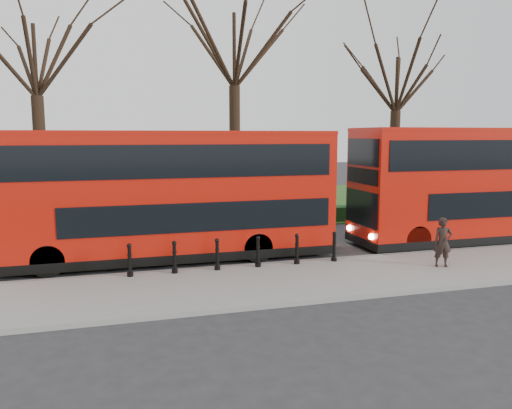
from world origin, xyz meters
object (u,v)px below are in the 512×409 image
object	(u,v)px
pedestrian	(443,242)
bollard_row	(238,253)
bus_rear	(489,185)
bus_lead	(172,196)

from	to	relation	value
pedestrian	bollard_row	bearing A→B (deg)	-176.78
bollard_row	pedestrian	distance (m)	6.89
bus_rear	pedestrian	size ratio (longest dim) A/B	7.26
bollard_row	bus_rear	xyz separation A→B (m)	(11.55, 1.90, 1.78)
pedestrian	bus_lead	bearing A→B (deg)	172.15
bus_rear	pedestrian	bearing A→B (deg)	-143.67
bus_lead	bus_rear	world-z (taller)	bus_rear
bus_rear	bollard_row	bearing A→B (deg)	-170.66
bus_lead	pedestrian	xyz separation A→B (m)	(8.53, -4.03, -1.38)
bollard_row	pedestrian	bearing A→B (deg)	-14.23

